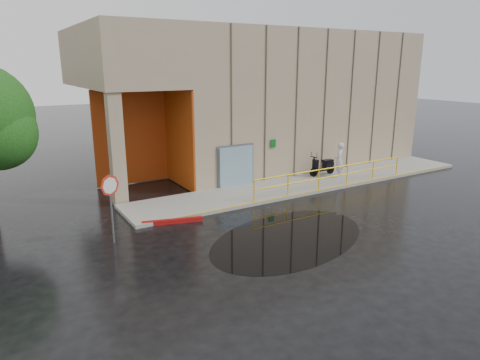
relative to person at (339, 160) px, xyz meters
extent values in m
plane|color=black|center=(-5.84, -4.43, -1.10)|extent=(120.00, 120.00, 0.00)
cube|color=gray|center=(-1.84, 0.07, -1.03)|extent=(20.00, 3.00, 0.15)
cube|color=gray|center=(0.16, 6.57, 2.90)|extent=(16.00, 10.00, 8.00)
cube|color=gray|center=(-9.84, 6.57, 5.40)|extent=(4.00, 10.00, 3.00)
cube|color=gray|center=(-11.44, 1.97, 1.40)|extent=(0.60, 0.60, 5.00)
cube|color=#A9430F|center=(-9.84, 5.07, 1.40)|extent=(3.80, 0.15, 4.90)
cube|color=#A9430F|center=(-7.89, 3.32, 1.40)|extent=(0.10, 3.50, 4.90)
cube|color=#89ADBA|center=(-5.64, 1.45, 0.05)|extent=(1.90, 0.10, 2.00)
cube|color=slate|center=(-5.64, 1.53, 0.05)|extent=(2.10, 0.06, 2.20)
cube|color=#0D5C1A|center=(-3.34, 1.51, 1.00)|extent=(0.32, 0.04, 0.42)
cylinder|color=yellow|center=(-1.59, -1.28, 0.05)|extent=(9.50, 0.06, 0.06)
cylinder|color=yellow|center=(-1.59, -1.28, -0.40)|extent=(9.50, 0.06, 0.06)
imported|color=silver|center=(0.00, 0.00, 0.00)|extent=(0.83, 0.79, 1.91)
cylinder|color=black|center=(-1.07, 0.79, -0.70)|extent=(0.50, 0.11, 0.50)
cylinder|color=black|center=(0.18, 0.81, -0.70)|extent=(0.50, 0.11, 0.50)
cylinder|color=slate|center=(-12.89, -2.28, -0.01)|extent=(0.07, 0.07, 2.18)
cylinder|color=red|center=(-12.89, -2.31, 1.02)|extent=(0.70, 0.34, 0.75)
cylinder|color=white|center=(-12.89, -2.33, 1.02)|extent=(0.55, 0.25, 0.59)
cube|color=#9A0F0C|center=(-10.37, -1.56, -1.01)|extent=(2.36, 0.83, 0.18)
cube|color=black|center=(-7.28, -5.11, -1.10)|extent=(8.00, 6.23, 0.01)
camera|label=1|loc=(-16.33, -16.64, 5.01)|focal=32.00mm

